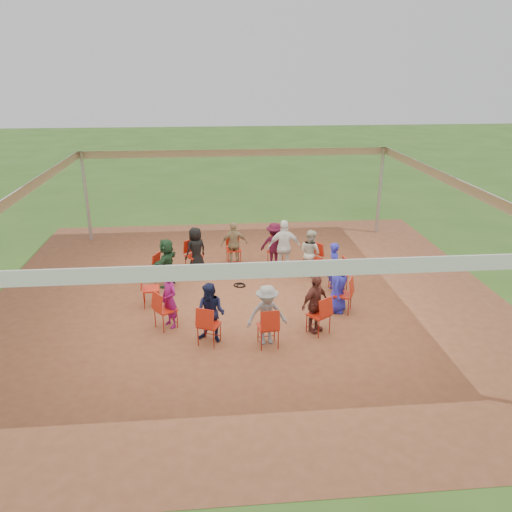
{
  "coord_description": "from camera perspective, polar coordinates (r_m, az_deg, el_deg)",
  "views": [
    {
      "loc": [
        -0.84,
        -11.59,
        5.55
      ],
      "look_at": [
        0.24,
        0.3,
        1.02
      ],
      "focal_mm": 35.0,
      "sensor_mm": 36.0,
      "label": 1
    }
  ],
  "objects": [
    {
      "name": "chair_1",
      "position": [
        14.25,
        6.52,
        -0.35
      ],
      "size": [
        0.6,
        0.6,
        0.9
      ],
      "primitive_type": null,
      "rotation": [
        0.0,
        0.0,
        2.2
      ],
      "color": "red",
      "rests_on": "ground"
    },
    {
      "name": "ground",
      "position": [
        12.88,
        -0.93,
        -4.76
      ],
      "size": [
        80.0,
        80.0,
        0.0
      ],
      "primitive_type": "plane",
      "color": "#325A1C",
      "rests_on": "ground"
    },
    {
      "name": "tent",
      "position": [
        12.05,
        -0.99,
        5.47
      ],
      "size": [
        10.33,
        10.33,
        3.0
      ],
      "color": "#B2B2B7",
      "rests_on": "ground"
    },
    {
      "name": "chair_11",
      "position": [
        12.15,
        9.88,
        -4.38
      ],
      "size": [
        0.57,
        0.56,
        0.9
      ],
      "primitive_type": null,
      "rotation": [
        0.0,
        0.0,
        1.15
      ],
      "color": "red",
      "rests_on": "ground"
    },
    {
      "name": "chair_7",
      "position": [
        11.44,
        -10.3,
        -6.08
      ],
      "size": [
        0.6,
        0.6,
        0.9
      ],
      "primitive_type": null,
      "rotation": [
        0.0,
        0.0,
        -0.95
      ],
      "color": "red",
      "rests_on": "ground"
    },
    {
      "name": "standing_person",
      "position": [
        14.1,
        3.26,
        1.02
      ],
      "size": [
        0.93,
        0.49,
        1.58
      ],
      "primitive_type": "imported",
      "rotation": [
        0.0,
        0.0,
        3.12
      ],
      "color": "white",
      "rests_on": "ground"
    },
    {
      "name": "laptop",
      "position": [
        13.13,
        8.27,
        -1.46
      ],
      "size": [
        0.29,
        0.35,
        0.22
      ],
      "rotation": [
        0.0,
        0.0,
        1.67
      ],
      "color": "#B7B7BC",
      "rests_on": "ground"
    },
    {
      "name": "person_seated_7",
      "position": [
        10.67,
        -5.17,
        -6.51
      ],
      "size": [
        0.74,
        0.61,
        1.33
      ],
      "primitive_type": "imported",
      "rotation": [
        0.0,
        0.0,
        -0.42
      ],
      "color": "#151A3B",
      "rests_on": "ground"
    },
    {
      "name": "chair_6",
      "position": [
        12.54,
        -11.91,
        -3.71
      ],
      "size": [
        0.48,
        0.46,
        0.9
      ],
      "primitive_type": null,
      "rotation": [
        0.0,
        0.0,
        -1.47
      ],
      "color": "red",
      "rests_on": "ground"
    },
    {
      "name": "person_seated_6",
      "position": [
        11.39,
        -9.85,
        -4.91
      ],
      "size": [
        0.54,
        0.58,
        1.33
      ],
      "primitive_type": "imported",
      "rotation": [
        0.0,
        0.0,
        -0.95
      ],
      "color": "#881360",
      "rests_on": "ground"
    },
    {
      "name": "person_seated_3",
      "position": [
        14.72,
        -2.52,
        1.4
      ],
      "size": [
        0.82,
        0.48,
        1.33
      ],
      "primitive_type": "imported",
      "rotation": [
        0.0,
        0.0,
        -3.04
      ],
      "color": "#8C7852",
      "rests_on": "ground"
    },
    {
      "name": "person_seated_8",
      "position": [
        10.56,
        1.26,
        -6.74
      ],
      "size": [
        0.9,
        0.51,
        1.33
      ],
      "primitive_type": "imported",
      "rotation": [
        0.0,
        0.0,
        0.1
      ],
      "color": "gray",
      "rests_on": "ground"
    },
    {
      "name": "person_seated_9",
      "position": [
        11.1,
        6.75,
        -5.46
      ],
      "size": [
        0.87,
        0.78,
        1.33
      ],
      "primitive_type": "imported",
      "rotation": [
        0.0,
        0.0,
        0.63
      ],
      "color": "brown",
      "rests_on": "ground"
    },
    {
      "name": "chair_2",
      "position": [
        14.82,
        2.24,
        0.62
      ],
      "size": [
        0.56,
        0.57,
        0.9
      ],
      "primitive_type": null,
      "rotation": [
        0.0,
        0.0,
        2.72
      ],
      "color": "red",
      "rests_on": "ground"
    },
    {
      "name": "dirt_patch",
      "position": [
        12.87,
        -0.93,
        -4.74
      ],
      "size": [
        13.0,
        13.0,
        0.0
      ],
      "primitive_type": "plane",
      "color": "brown",
      "rests_on": "ground"
    },
    {
      "name": "chair_3",
      "position": [
        14.91,
        -2.57,
        0.74
      ],
      "size": [
        0.46,
        0.48,
        0.9
      ],
      "primitive_type": null,
      "rotation": [
        0.0,
        0.0,
        -3.04
      ],
      "color": "red",
      "rests_on": "ground"
    },
    {
      "name": "person_seated_10",
      "position": [
        12.08,
        9.38,
        -3.35
      ],
      "size": [
        0.6,
        0.74,
        1.33
      ],
      "primitive_type": "imported",
      "rotation": [
        0.0,
        0.0,
        1.15
      ],
      "color": "#2828AE",
      "rests_on": "ground"
    },
    {
      "name": "chair_9",
      "position": [
        10.56,
        1.39,
        -8.11
      ],
      "size": [
        0.46,
        0.48,
        0.9
      ],
      "primitive_type": null,
      "rotation": [
        0.0,
        0.0,
        0.1
      ],
      "color": "red",
      "rests_on": "ground"
    },
    {
      "name": "chair_10",
      "position": [
        11.13,
        7.16,
        -6.68
      ],
      "size": [
        0.6,
        0.6,
        0.9
      ],
      "primitive_type": null,
      "rotation": [
        0.0,
        0.0,
        0.63
      ],
      "color": "red",
      "rests_on": "ground"
    },
    {
      "name": "person_seated_1",
      "position": [
        14.09,
        6.22,
        0.38
      ],
      "size": [
        0.68,
        0.74,
        1.33
      ],
      "primitive_type": "imported",
      "rotation": [
        0.0,
        0.0,
        2.2
      ],
      "color": "beige",
      "rests_on": "ground"
    },
    {
      "name": "chair_4",
      "position": [
        14.49,
        -7.11,
        -0.01
      ],
      "size": [
        0.6,
        0.6,
        0.9
      ],
      "primitive_type": null,
      "rotation": [
        0.0,
        0.0,
        -2.52
      ],
      "color": "red",
      "rests_on": "ground"
    },
    {
      "name": "person_seated_2",
      "position": [
        14.64,
        2.12,
        1.29
      ],
      "size": [
        0.96,
        0.74,
        1.33
      ],
      "primitive_type": "imported",
      "rotation": [
        0.0,
        0.0,
        2.72
      ],
      "color": "#3F0B1F",
      "rests_on": "ground"
    },
    {
      "name": "cable_coil",
      "position": [
        13.53,
        -1.84,
        -3.36
      ],
      "size": [
        0.36,
        0.36,
        0.03
      ],
      "rotation": [
        0.0,
        0.0,
        0.14
      ],
      "color": "black",
      "rests_on": "ground"
    },
    {
      "name": "person_seated_4",
      "position": [
        14.32,
        -6.88,
        0.7
      ],
      "size": [
        0.74,
        0.68,
        1.33
      ],
      "primitive_type": "imported",
      "rotation": [
        0.0,
        0.0,
        -2.52
      ],
      "color": "black",
      "rests_on": "ground"
    },
    {
      "name": "chair_8",
      "position": [
        10.68,
        -5.4,
        -7.85
      ],
      "size": [
        0.56,
        0.57,
        0.9
      ],
      "primitive_type": null,
      "rotation": [
        0.0,
        0.0,
        -0.42
      ],
      "color": "red",
      "rests_on": "ground"
    },
    {
      "name": "person_seated_5",
      "position": [
        13.51,
        -10.15,
        -0.74
      ],
      "size": [
        0.93,
        1.32,
        1.33
      ],
      "primitive_type": "imported",
      "rotation": [
        0.0,
        0.0,
        -1.99
      ],
      "color": "#1F4327",
      "rests_on": "ground"
    },
    {
      "name": "person_seated_0",
      "position": [
        13.17,
        8.95,
        -1.24
      ],
      "size": [
        0.37,
        0.52,
        1.33
      ],
      "primitive_type": "imported",
      "rotation": [
        0.0,
        0.0,
        1.67
      ],
      "color": "#2828AE",
      "rests_on": "ground"
    },
    {
      "name": "chair_0",
      "position": [
        13.29,
        9.38,
        -2.09
      ],
      "size": [
        0.48,
        0.46,
        0.9
      ],
      "primitive_type": null,
      "rotation": [
        0.0,
        0.0,
        1.67
      ],
      "color": "red",
      "rests_on": "ground"
    },
    {
      "name": "chair_5",
      "position": [
        13.64,
        -10.54,
        -1.55
      ],
      "size": [
        0.57,
        0.56,
        0.9
      ],
      "primitive_type": null,
      "rotation": [
        0.0,
        0.0,
        -1.99
      ],
      "color": "red",
      "rests_on": "ground"
    }
  ]
}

